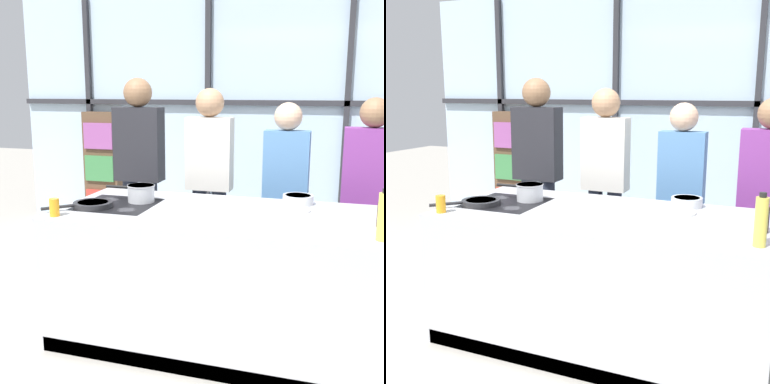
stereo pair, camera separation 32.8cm
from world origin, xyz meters
TOP-DOWN VIEW (x-y plane):
  - ground_plane at (0.00, 0.00)m, footprint 18.00×18.00m
  - back_window_wall at (0.00, 2.52)m, footprint 6.40×0.10m
  - bookshelf at (-2.08, 2.34)m, footprint 0.45×0.19m
  - demo_island at (-0.00, -0.00)m, footprint 2.15×1.02m
  - spectator_far_left at (-0.97, 0.92)m, footprint 0.42×0.25m
  - spectator_center_left at (-0.32, 0.92)m, footprint 0.39×0.24m
  - spectator_center_right at (0.32, 0.92)m, footprint 0.36×0.22m
  - spectator_far_right at (0.97, 0.92)m, footprint 0.42×0.23m
  - frying_pan at (-0.86, -0.13)m, footprint 0.38×0.39m
  - saucepan at (-0.61, 0.12)m, footprint 0.37×0.20m
  - white_plate at (0.44, 0.18)m, footprint 0.25×0.25m
  - mixing_bowl at (0.47, 0.38)m, footprint 0.21×0.21m
  - oil_bottle at (0.97, -0.34)m, footprint 0.07×0.07m
  - pepper_grinder at (0.98, -0.07)m, footprint 0.05×0.05m
  - juice_glass_near at (-0.97, -0.41)m, footprint 0.06×0.06m

SIDE VIEW (x-z plane):
  - ground_plane at x=0.00m, z-range 0.00..0.00m
  - demo_island at x=0.00m, z-range 0.00..0.89m
  - bookshelf at x=-2.08m, z-range 0.00..1.42m
  - white_plate at x=0.44m, z-range 0.89..0.91m
  - frying_pan at x=-0.86m, z-range 0.90..0.93m
  - spectator_center_right at x=0.32m, z-range 0.13..1.72m
  - spectator_far_right at x=0.97m, z-range 0.11..1.74m
  - mixing_bowl at x=0.47m, z-range 0.90..0.96m
  - juice_glass_near at x=-0.97m, z-range 0.89..1.01m
  - saucepan at x=-0.61m, z-range 0.90..1.02m
  - pepper_grinder at x=0.98m, z-range 0.89..1.06m
  - spectator_center_left at x=-0.32m, z-range 0.14..1.84m
  - oil_bottle at x=0.97m, z-range 0.89..1.17m
  - spectator_far_left at x=-0.97m, z-range 0.14..1.92m
  - back_window_wall at x=0.00m, z-range 0.00..2.80m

